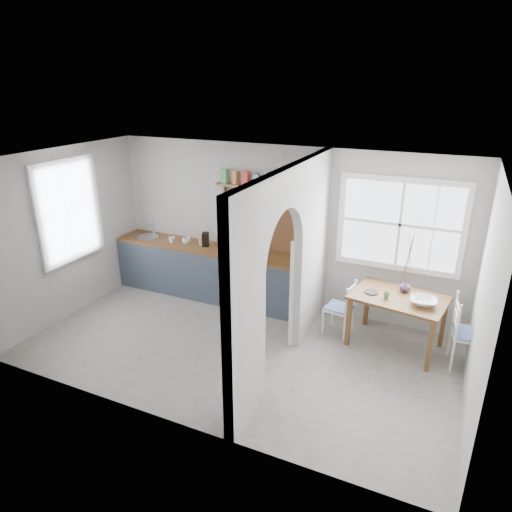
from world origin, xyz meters
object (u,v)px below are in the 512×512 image
at_px(dining_table, 396,321).
at_px(chair_right, 471,333).
at_px(chair_left, 339,307).
at_px(vase, 405,286).
at_px(kettle, 300,258).

bearing_deg(dining_table, chair_right, 3.47).
xyz_separation_m(dining_table, chair_left, (-0.82, 0.04, 0.03)).
distance_m(dining_table, vase, 0.51).
xyz_separation_m(chair_left, vase, (0.86, 0.16, 0.44)).
bearing_deg(dining_table, chair_left, -173.34).
bearing_deg(chair_left, kettle, -95.02).
height_order(chair_left, chair_right, chair_right).
distance_m(chair_right, kettle, 2.50).
bearing_deg(kettle, vase, 6.15).
distance_m(chair_left, vase, 0.98).
bearing_deg(vase, chair_right, -18.40).
bearing_deg(chair_left, dining_table, 95.23).
distance_m(chair_left, chair_right, 1.76).
xyz_separation_m(dining_table, kettle, (-1.49, 0.20, 0.63)).
relative_size(dining_table, vase, 7.50).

